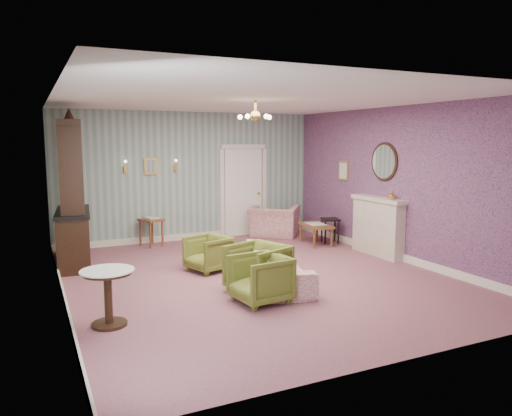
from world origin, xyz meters
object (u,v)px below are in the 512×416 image
olive_chair_c (208,252)px  dresser (71,190)px  side_table_black (330,231)px  coffee_table (316,234)px  fireplace (378,226)px  pedestal_table (108,298)px  sofa_chintz (277,259)px  wingback_chair (274,216)px  olive_chair_a (260,277)px  olive_chair_b (258,266)px

olive_chair_c → dresser: bearing=-143.1°
dresser → side_table_black: (5.30, -0.38, -1.11)m
olive_chair_c → coffee_table: size_ratio=0.75×
fireplace → pedestal_table: 5.64m
sofa_chintz → dresser: bearing=62.7°
olive_chair_c → sofa_chintz: bearing=13.1°
sofa_chintz → wingback_chair: 3.91m
olive_chair_a → olive_chair_c: size_ratio=1.09×
coffee_table → side_table_black: side_table_black is taller
olive_chair_b → pedestal_table: 2.29m
olive_chair_b → sofa_chintz: (0.46, 0.25, -0.01)m
sofa_chintz → coffee_table: size_ratio=2.22×
olive_chair_a → side_table_black: (3.14, 2.95, -0.09)m
olive_chair_c → side_table_black: (3.22, 1.05, -0.06)m
side_table_black → pedestal_table: bearing=-150.4°
dresser → pedestal_table: size_ratio=3.89×
olive_chair_c → side_table_black: olive_chair_c is taller
olive_chair_c → coffee_table: 3.07m
wingback_chair → dresser: (-4.56, -0.89, 0.90)m
olive_chair_c → olive_chair_b: bearing=-8.0°
wingback_chair → coffee_table: wingback_chair is taller
dresser → fireplace: bearing=-11.7°
wingback_chair → fireplace: bearing=149.4°
olive_chair_a → olive_chair_c: olive_chair_a is taller
coffee_table → dresser: bearing=176.0°
olive_chair_c → olive_chair_a: bearing=-16.0°
olive_chair_b → wingback_chair: (2.21, 3.75, 0.09)m
fireplace → coffee_table: size_ratio=1.56×
side_table_black → dresser: bearing=175.9°
wingback_chair → dresser: bearing=50.3°
sofa_chintz → fireplace: 2.85m
fireplace → wingback_chair: bearing=110.1°
olive_chair_b → sofa_chintz: 0.53m
dresser → coffee_table: (4.94, -0.35, -1.15)m
dresser → pedestal_table: 3.49m
olive_chair_a → fireplace: (3.35, 1.59, 0.21)m
coffee_table → pedestal_table: (-4.84, -2.98, 0.13)m
sofa_chintz → pedestal_table: sofa_chintz is taller
olive_chair_a → dresser: dresser is taller
wingback_chair → coffee_table: (0.39, -1.23, -0.26)m
wingback_chair → olive_chair_b: bearing=98.8°
olive_chair_c → dresser: (-2.08, 1.42, 1.04)m
wingback_chair → dresser: 4.73m
dresser → olive_chair_c: bearing=-28.7°
olive_chair_a → wingback_chair: 4.84m
fireplace → side_table_black: (-0.21, 1.35, -0.30)m
wingback_chair → dresser: dresser is taller
side_table_black → pedestal_table: size_ratio=0.78×
fireplace → olive_chair_c: bearing=174.9°
olive_chair_b → dresser: (-2.35, 2.86, 0.98)m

